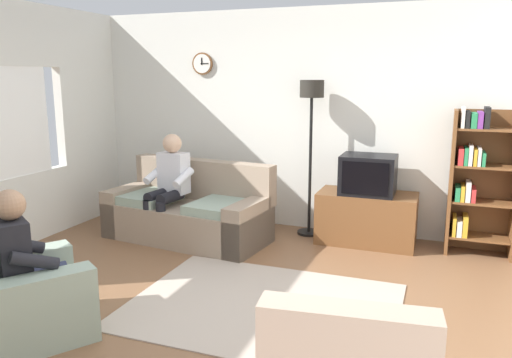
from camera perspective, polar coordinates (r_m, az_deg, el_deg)
The scene contains 11 objects.
ground_plane at distance 4.21m, azimuth -3.90°, elevation -15.23°, with size 12.00×12.00×0.00m, color brown.
back_wall_assembly at distance 6.30m, azimuth 5.97°, elevation 6.57°, with size 6.20×0.17×2.70m.
couch at distance 6.01m, azimuth -7.58°, elevation -3.79°, with size 1.99×1.11×0.90m.
tv_stand at distance 5.93m, azimuth 12.39°, elevation -4.34°, with size 1.10×0.56×0.59m.
tv at distance 5.79m, azimuth 12.57°, elevation 0.49°, with size 0.60×0.49×0.44m.
bookshelf at distance 5.84m, azimuth 23.85°, elevation 0.14°, with size 0.68×0.36×1.59m.
floor_lamp at distance 5.96m, azimuth 6.28°, elevation 7.24°, with size 0.28×0.28×1.85m.
armchair_near_window at distance 4.16m, azimuth -25.30°, elevation -12.33°, with size 1.15×1.18×0.90m.
area_rug at distance 4.36m, azimuth 0.79°, elevation -14.12°, with size 2.20×1.70×0.01m, color #AD9E8E.
person_on_couch at distance 5.92m, azimuth -9.88°, elevation -0.25°, with size 0.55×0.57×1.24m.
person_in_left_armchair at distance 4.06m, azimuth -24.44°, elevation -8.05°, with size 0.61×0.64×1.12m.
Camera 1 is at (1.57, -3.41, 1.90)m, focal length 35.35 mm.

